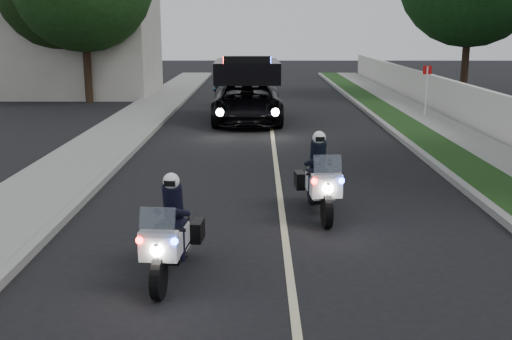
% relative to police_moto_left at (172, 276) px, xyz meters
% --- Properties ---
extents(ground, '(120.00, 120.00, 0.00)m').
position_rel_police_moto_left_xyz_m(ground, '(1.72, -1.73, 0.00)').
color(ground, black).
rests_on(ground, ground).
extents(curb_right, '(0.20, 60.00, 0.15)m').
position_rel_police_moto_left_xyz_m(curb_right, '(5.82, 8.27, 0.07)').
color(curb_right, gray).
rests_on(curb_right, ground).
extents(grass_verge, '(1.20, 60.00, 0.16)m').
position_rel_police_moto_left_xyz_m(grass_verge, '(6.52, 8.27, 0.08)').
color(grass_verge, '#193814').
rests_on(grass_verge, ground).
extents(sidewalk_right, '(1.40, 60.00, 0.16)m').
position_rel_police_moto_left_xyz_m(sidewalk_right, '(7.82, 8.27, 0.08)').
color(sidewalk_right, gray).
rests_on(sidewalk_right, ground).
extents(curb_left, '(0.20, 60.00, 0.15)m').
position_rel_police_moto_left_xyz_m(curb_left, '(-2.38, 8.27, 0.07)').
color(curb_left, gray).
rests_on(curb_left, ground).
extents(sidewalk_left, '(2.00, 60.00, 0.16)m').
position_rel_police_moto_left_xyz_m(sidewalk_left, '(-3.48, 8.27, 0.08)').
color(sidewalk_left, gray).
rests_on(sidewalk_left, ground).
extents(building_far, '(8.00, 6.00, 7.00)m').
position_rel_police_moto_left_xyz_m(building_far, '(-8.28, 24.27, 3.50)').
color(building_far, '#A8A396').
rests_on(building_far, ground).
extents(lane_marking, '(0.12, 50.00, 0.01)m').
position_rel_police_moto_left_xyz_m(lane_marking, '(1.72, 8.27, 0.00)').
color(lane_marking, '#BFB78C').
rests_on(lane_marking, ground).
extents(police_moto_left, '(0.78, 1.84, 1.52)m').
position_rel_police_moto_left_xyz_m(police_moto_left, '(0.00, 0.00, 0.00)').
color(police_moto_left, silver).
rests_on(police_moto_left, ground).
extents(police_moto_right, '(0.82, 1.95, 1.62)m').
position_rel_police_moto_left_xyz_m(police_moto_right, '(2.42, 3.03, 0.00)').
color(police_moto_right, white).
rests_on(police_moto_right, ground).
extents(police_suv, '(2.70, 5.60, 2.70)m').
position_rel_police_moto_left_xyz_m(police_suv, '(0.82, 14.88, 0.00)').
color(police_suv, black).
rests_on(police_suv, ground).
extents(bicycle, '(0.79, 1.73, 0.87)m').
position_rel_police_moto_left_xyz_m(bicycle, '(-0.54, 19.50, 0.00)').
color(bicycle, black).
rests_on(bicycle, ground).
extents(cyclist, '(0.60, 0.44, 1.54)m').
position_rel_police_moto_left_xyz_m(cyclist, '(-0.54, 19.50, 0.00)').
color(cyclist, black).
rests_on(cyclist, ground).
extents(sign_post, '(0.41, 0.41, 2.16)m').
position_rel_police_moto_left_xyz_m(sign_post, '(7.72, 15.40, 0.00)').
color(sign_post, '#A50B21').
rests_on(sign_post, ground).
extents(tree_right_d, '(9.02, 9.02, 11.73)m').
position_rel_police_moto_left_xyz_m(tree_right_d, '(11.48, 22.47, 0.00)').
color(tree_right_d, '#154016').
rests_on(tree_right_d, ground).
extents(tree_left_near, '(7.68, 7.68, 10.94)m').
position_rel_police_moto_left_xyz_m(tree_left_near, '(-6.85, 20.94, 0.00)').
color(tree_left_near, '#1A4216').
rests_on(tree_left_near, ground).
extents(tree_left_far, '(7.04, 7.04, 10.77)m').
position_rel_police_moto_left_xyz_m(tree_left_far, '(-8.17, 22.28, 0.00)').
color(tree_left_far, black).
rests_on(tree_left_far, ground).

